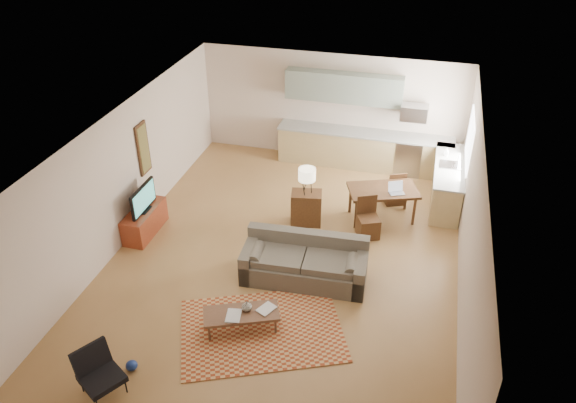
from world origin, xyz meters
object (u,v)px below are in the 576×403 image
(sofa, at_px, (305,261))
(armchair, at_px, (101,375))
(console_table, at_px, (306,208))
(dining_table, at_px, (382,204))
(tv_credenza, at_px, (145,221))
(coffee_table, at_px, (242,321))

(sofa, bearing_deg, armchair, -127.64)
(console_table, bearing_deg, dining_table, 10.46)
(armchair, distance_m, tv_credenza, 4.06)
(coffee_table, bearing_deg, console_table, 61.75)
(coffee_table, xyz_separation_m, armchair, (-1.52, -1.71, 0.18))
(armchair, bearing_deg, console_table, 11.58)
(coffee_table, height_order, dining_table, dining_table)
(armchair, bearing_deg, coffee_table, -10.16)
(console_table, distance_m, dining_table, 1.61)
(console_table, bearing_deg, armchair, -120.32)
(sofa, relative_size, tv_credenza, 1.98)
(coffee_table, relative_size, dining_table, 0.86)
(tv_credenza, xyz_separation_m, console_table, (3.12, 1.19, 0.09))
(coffee_table, bearing_deg, dining_table, 42.03)
(sofa, distance_m, armchair, 3.92)
(armchair, bearing_deg, tv_credenza, 50.08)
(sofa, bearing_deg, console_table, 98.97)
(console_table, bearing_deg, coffee_table, -105.59)
(tv_credenza, distance_m, dining_table, 4.95)
(sofa, xyz_separation_m, dining_table, (1.12, 2.38, -0.05))
(sofa, distance_m, tv_credenza, 3.56)
(tv_credenza, distance_m, console_table, 3.34)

